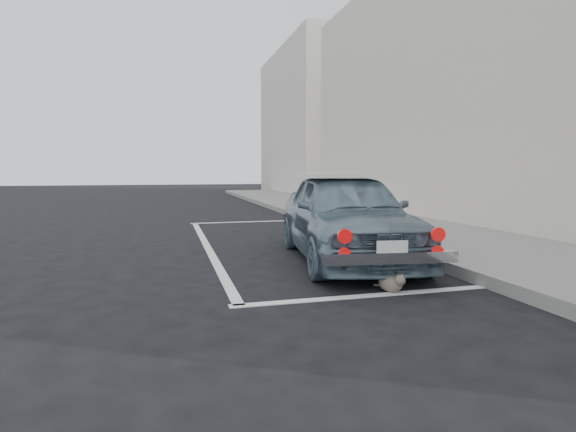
{
  "coord_description": "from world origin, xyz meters",
  "views": [
    {
      "loc": [
        -1.54,
        -4.64,
        1.28
      ],
      "look_at": [
        -0.16,
        0.47,
        0.75
      ],
      "focal_mm": 28.0,
      "sensor_mm": 36.0,
      "label": 1
    }
  ],
  "objects": [
    {
      "name": "ground",
      "position": [
        0.0,
        0.0,
        0.0
      ],
      "size": [
        80.0,
        80.0,
        0.0
      ],
      "primitive_type": "plane",
      "color": "black",
      "rests_on": "ground"
    },
    {
      "name": "sidewalk",
      "position": [
        3.2,
        2.0,
        0.07
      ],
      "size": [
        2.8,
        40.0,
        0.15
      ],
      "primitive_type": "cube",
      "color": "slate",
      "rests_on": "ground"
    },
    {
      "name": "pline_side",
      "position": [
        -0.9,
        3.0,
        0.0
      ],
      "size": [
        0.12,
        7.0,
        0.01
      ],
      "primitive_type": "cube",
      "color": "silver",
      "rests_on": "ground"
    },
    {
      "name": "pline_front",
      "position": [
        0.5,
        6.5,
        0.0
      ],
      "size": [
        3.0,
        0.12,
        0.01
      ],
      "primitive_type": "cube",
      "color": "silver",
      "rests_on": "ground"
    },
    {
      "name": "building_far",
      "position": [
        6.35,
        20.0,
        4.0
      ],
      "size": [
        3.5,
        10.0,
        8.0
      ],
      "primitive_type": "cube",
      "color": "beige",
      "rests_on": "ground"
    },
    {
      "name": "shop_building",
      "position": [
        6.33,
        4.0,
        3.49
      ],
      "size": [
        3.5,
        18.0,
        7.0
      ],
      "color": "beige",
      "rests_on": "ground"
    },
    {
      "name": "pline_rear",
      "position": [
        0.5,
        -0.5,
        0.0
      ],
      "size": [
        3.0,
        0.12,
        0.01
      ],
      "primitive_type": "cube",
      "color": "silver",
      "rests_on": "ground"
    },
    {
      "name": "retro_coupe",
      "position": [
        0.95,
        1.37,
        0.65
      ],
      "size": [
        2.01,
        3.96,
        1.29
      ],
      "rotation": [
        0.0,
        0.0,
        -0.13
      ],
      "color": "slate",
      "rests_on": "ground"
    },
    {
      "name": "cat",
      "position": [
        0.74,
        -0.43,
        0.1
      ],
      "size": [
        0.28,
        0.41,
        0.23
      ],
      "rotation": [
        0.0,
        0.0,
        0.36
      ],
      "color": "#6A6051",
      "rests_on": "ground"
    }
  ]
}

